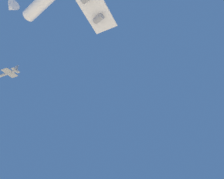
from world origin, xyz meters
The scene contains 1 object.
chase_jet_lead centered at (68.41, 32.83, 77.70)m, with size 15.22×8.29×4.00m.
Camera 1 is at (-21.47, 107.47, 2.05)m, focal length 38.21 mm.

